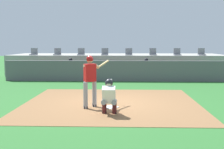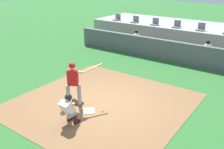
{
  "view_description": "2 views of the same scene",
  "coord_description": "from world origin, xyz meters",
  "px_view_note": "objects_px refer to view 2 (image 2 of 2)",
  "views": [
    {
      "loc": [
        0.44,
        -10.98,
        2.23
      ],
      "look_at": [
        0.0,
        0.7,
        1.0
      ],
      "focal_mm": 48.15,
      "sensor_mm": 36.0,
      "label": 1
    },
    {
      "loc": [
        5.45,
        -6.96,
        4.78
      ],
      "look_at": [
        0.0,
        0.7,
        1.0
      ],
      "focal_mm": 40.24,
      "sensor_mm": 36.0,
      "label": 2
    }
  ],
  "objects_px": {
    "dugout_player_1": "(206,51)",
    "stadium_seat_4": "(201,28)",
    "home_plate": "(89,111)",
    "stadium_seat_3": "(177,26)",
    "stadium_seat_0": "(117,19)",
    "dugout_player_0": "(135,40)",
    "stadium_seat_1": "(135,21)",
    "stadium_seat_2": "(155,23)",
    "catcher_crouched": "(69,108)",
    "batter_at_plate": "(74,82)"
  },
  "relations": [
    {
      "from": "catcher_crouched",
      "to": "stadium_seat_4",
      "type": "distance_m",
      "value": 11.22
    },
    {
      "from": "catcher_crouched",
      "to": "stadium_seat_1",
      "type": "xyz_separation_m",
      "value": [
        -4.06,
        11.15,
        0.93
      ]
    },
    {
      "from": "batter_at_plate",
      "to": "stadium_seat_1",
      "type": "distance_m",
      "value": 10.73
    },
    {
      "from": "dugout_player_1",
      "to": "stadium_seat_4",
      "type": "bearing_deg",
      "value": 117.27
    },
    {
      "from": "dugout_player_0",
      "to": "catcher_crouched",
      "type": "bearing_deg",
      "value": -72.82
    },
    {
      "from": "home_plate",
      "to": "dugout_player_1",
      "type": "bearing_deg",
      "value": 77.13
    },
    {
      "from": "stadium_seat_2",
      "to": "batter_at_plate",
      "type": "bearing_deg",
      "value": -80.22
    },
    {
      "from": "stadium_seat_1",
      "to": "stadium_seat_2",
      "type": "xyz_separation_m",
      "value": [
        1.63,
        0.0,
        0.0
      ]
    },
    {
      "from": "stadium_seat_0",
      "to": "dugout_player_1",
      "type": "bearing_deg",
      "value": -15.08
    },
    {
      "from": "stadium_seat_3",
      "to": "catcher_crouched",
      "type": "bearing_deg",
      "value": -85.85
    },
    {
      "from": "dugout_player_0",
      "to": "stadium_seat_3",
      "type": "xyz_separation_m",
      "value": [
        2.01,
        2.03,
        0.86
      ]
    },
    {
      "from": "stadium_seat_3",
      "to": "stadium_seat_4",
      "type": "height_order",
      "value": "same"
    },
    {
      "from": "dugout_player_1",
      "to": "stadium_seat_3",
      "type": "bearing_deg",
      "value": 142.73
    },
    {
      "from": "dugout_player_0",
      "to": "stadium_seat_4",
      "type": "bearing_deg",
      "value": 29.25
    },
    {
      "from": "stadium_seat_1",
      "to": "stadium_seat_2",
      "type": "relative_size",
      "value": 1.0
    },
    {
      "from": "dugout_player_1",
      "to": "catcher_crouched",
      "type": "bearing_deg",
      "value": -101.56
    },
    {
      "from": "stadium_seat_0",
      "to": "stadium_seat_4",
      "type": "distance_m",
      "value": 6.5
    },
    {
      "from": "catcher_crouched",
      "to": "stadium_seat_2",
      "type": "relative_size",
      "value": 4.19
    },
    {
      "from": "dugout_player_1",
      "to": "stadium_seat_1",
      "type": "xyz_separation_m",
      "value": [
        -5.92,
        2.03,
        0.86
      ]
    },
    {
      "from": "dugout_player_1",
      "to": "stadium_seat_2",
      "type": "bearing_deg",
      "value": 154.67
    },
    {
      "from": "stadium_seat_0",
      "to": "stadium_seat_4",
      "type": "bearing_deg",
      "value": 0.0
    },
    {
      "from": "stadium_seat_0",
      "to": "stadium_seat_1",
      "type": "xyz_separation_m",
      "value": [
        1.62,
        0.0,
        0.0
      ]
    },
    {
      "from": "batter_at_plate",
      "to": "dugout_player_1",
      "type": "xyz_separation_m",
      "value": [
        2.55,
        8.14,
        -0.36
      ]
    },
    {
      "from": "dugout_player_1",
      "to": "stadium_seat_4",
      "type": "xyz_separation_m",
      "value": [
        -1.05,
        2.03,
        0.86
      ]
    },
    {
      "from": "batter_at_plate",
      "to": "stadium_seat_2",
      "type": "distance_m",
      "value": 10.34
    },
    {
      "from": "dugout_player_0",
      "to": "dugout_player_1",
      "type": "distance_m",
      "value": 4.68
    },
    {
      "from": "batter_at_plate",
      "to": "stadium_seat_4",
      "type": "height_order",
      "value": "stadium_seat_4"
    },
    {
      "from": "home_plate",
      "to": "stadium_seat_1",
      "type": "bearing_deg",
      "value": 111.76
    },
    {
      "from": "stadium_seat_3",
      "to": "home_plate",
      "type": "bearing_deg",
      "value": -85.44
    },
    {
      "from": "batter_at_plate",
      "to": "dugout_player_1",
      "type": "distance_m",
      "value": 8.54
    },
    {
      "from": "stadium_seat_2",
      "to": "dugout_player_1",
      "type": "bearing_deg",
      "value": -25.33
    },
    {
      "from": "batter_at_plate",
      "to": "dugout_player_1",
      "type": "relative_size",
      "value": 1.39
    },
    {
      "from": "home_plate",
      "to": "stadium_seat_4",
      "type": "relative_size",
      "value": 0.92
    },
    {
      "from": "stadium_seat_1",
      "to": "stadium_seat_3",
      "type": "height_order",
      "value": "same"
    },
    {
      "from": "stadium_seat_1",
      "to": "stadium_seat_0",
      "type": "bearing_deg",
      "value": 180.0
    },
    {
      "from": "dugout_player_1",
      "to": "stadium_seat_4",
      "type": "relative_size",
      "value": 2.71
    },
    {
      "from": "stadium_seat_0",
      "to": "stadium_seat_2",
      "type": "distance_m",
      "value": 3.25
    },
    {
      "from": "catcher_crouched",
      "to": "stadium_seat_1",
      "type": "bearing_deg",
      "value": 110.0
    },
    {
      "from": "catcher_crouched",
      "to": "dugout_player_1",
      "type": "xyz_separation_m",
      "value": [
        1.86,
        9.12,
        0.06
      ]
    },
    {
      "from": "stadium_seat_0",
      "to": "stadium_seat_3",
      "type": "bearing_deg",
      "value": 0.0
    },
    {
      "from": "stadium_seat_2",
      "to": "stadium_seat_1",
      "type": "bearing_deg",
      "value": 180.0
    },
    {
      "from": "catcher_crouched",
      "to": "dugout_player_0",
      "type": "distance_m",
      "value": 9.54
    },
    {
      "from": "stadium_seat_3",
      "to": "stadium_seat_0",
      "type": "bearing_deg",
      "value": 180.0
    },
    {
      "from": "catcher_crouched",
      "to": "stadium_seat_0",
      "type": "height_order",
      "value": "stadium_seat_0"
    },
    {
      "from": "batter_at_plate",
      "to": "stadium_seat_2",
      "type": "bearing_deg",
      "value": 99.78
    },
    {
      "from": "home_plate",
      "to": "dugout_player_0",
      "type": "relative_size",
      "value": 0.34
    },
    {
      "from": "home_plate",
      "to": "batter_at_plate",
      "type": "xyz_separation_m",
      "value": [
        -0.68,
        0.0,
        1.01
      ]
    },
    {
      "from": "catcher_crouched",
      "to": "dugout_player_1",
      "type": "distance_m",
      "value": 9.3
    },
    {
      "from": "batter_at_plate",
      "to": "stadium_seat_4",
      "type": "distance_m",
      "value": 10.3
    },
    {
      "from": "dugout_player_1",
      "to": "stadium_seat_0",
      "type": "distance_m",
      "value": 7.87
    }
  ]
}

